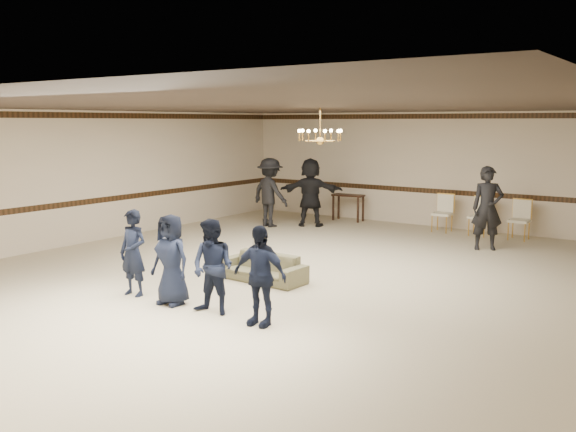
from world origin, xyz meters
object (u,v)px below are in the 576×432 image
object	(u,v)px
settee	(262,267)
banquet_chair_right	(519,220)
adult_right	(487,208)
console_table	(348,208)
adult_mid	(311,192)
banquet_chair_left	(442,213)
banquet_chair_mid	(479,217)
boy_c	(213,267)
boy_d	(260,275)
chandelier	(320,124)
adult_left	(270,192)
boy_a	(133,253)
boy_b	(171,260)

from	to	relation	value
settee	banquet_chair_right	size ratio (longest dim) A/B	1.72
settee	adult_right	bearing A→B (deg)	66.18
adult_right	console_table	xyz separation A→B (m)	(-4.70, 1.85, -0.57)
adult_mid	banquet_chair_left	world-z (taller)	adult_mid
banquet_chair_mid	console_table	distance (m)	4.01
boy_c	boy_d	bearing A→B (deg)	-5.66
console_table	settee	bearing A→B (deg)	-77.57
boy_d	adult_mid	bearing A→B (deg)	112.79
adult_right	boy_d	bearing A→B (deg)	-127.23
adult_mid	banquet_chair_right	world-z (taller)	adult_mid
chandelier	adult_right	world-z (taller)	chandelier
boy_d	adult_left	size ratio (longest dim) A/B	0.76
banquet_chair_left	banquet_chair_right	distance (m)	2.00
boy_a	adult_right	distance (m)	8.15
boy_d	settee	xyz separation A→B (m)	(-1.52, 2.02, -0.49)
adult_mid	banquet_chair_left	size ratio (longest dim) A/B	1.94
banquet_chair_left	boy_d	bearing A→B (deg)	-89.60
boy_b	banquet_chair_left	distance (m)	8.98
banquet_chair_mid	console_table	size ratio (longest dim) A/B	1.06
boy_a	settee	xyz separation A→B (m)	(1.18, 2.02, -0.49)
console_table	adult_left	bearing A→B (deg)	-125.77
boy_a	banquet_chair_left	distance (m)	9.13
adult_right	console_table	distance (m)	5.09
adult_mid	chandelier	bearing A→B (deg)	98.70
banquet_chair_left	adult_mid	bearing A→B (deg)	-163.90
adult_mid	console_table	xyz separation A→B (m)	(0.40, 1.45, -0.57)
adult_left	banquet_chair_right	world-z (taller)	adult_left
boy_c	banquet_chair_left	xyz separation A→B (m)	(0.19, 8.91, -0.24)
boy_d	adult_mid	distance (m)	8.69
boy_b	banquet_chair_mid	distance (m)	9.16
boy_d	banquet_chair_left	bearing A→B (deg)	89.15
settee	adult_right	xyz separation A→B (m)	(2.52, 5.24, 0.71)
adult_left	chandelier	bearing A→B (deg)	148.27
boy_a	adult_right	xyz separation A→B (m)	(3.70, 7.26, 0.23)
adult_mid	banquet_chair_right	size ratio (longest dim) A/B	1.94
banquet_chair_right	console_table	xyz separation A→B (m)	(-5.00, 0.20, -0.10)
settee	adult_left	bearing A→B (deg)	127.07
chandelier	adult_right	size ratio (longest dim) A/B	0.49
boy_a	adult_left	size ratio (longest dim) A/B	0.76
boy_a	boy_d	world-z (taller)	same
chandelier	boy_a	distance (m)	4.46
boy_c	adult_right	size ratio (longest dim) A/B	0.76
boy_b	adult_left	size ratio (longest dim) A/B	0.76
settee	banquet_chair_left	size ratio (longest dim) A/B	1.72
boy_b	adult_left	bearing A→B (deg)	113.21
boy_b	boy_d	bearing A→B (deg)	-1.51
boy_c	console_table	xyz separation A→B (m)	(-2.81, 9.11, -0.34)
adult_right	banquet_chair_right	world-z (taller)	adult_right
boy_d	adult_mid	size ratio (longest dim) A/B	0.76
boy_b	console_table	distance (m)	9.32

